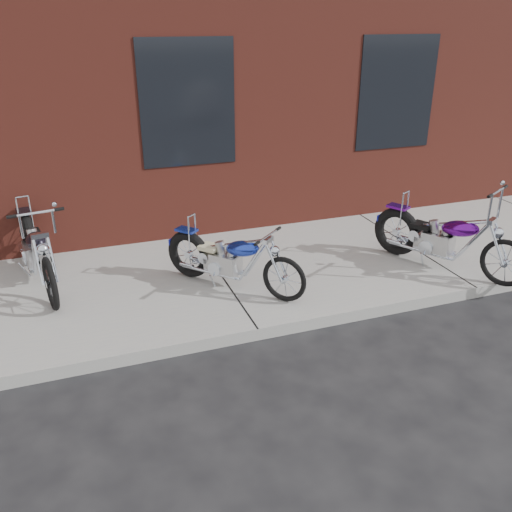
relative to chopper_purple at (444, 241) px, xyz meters
name	(u,v)px	position (x,y,z in m)	size (l,w,h in m)	color
ground	(258,341)	(-2.94, -0.69, -0.55)	(120.00, 120.00, 0.00)	black
sidewalk	(221,279)	(-2.94, 0.81, -0.47)	(22.00, 3.00, 0.15)	#9B9B9B
chopper_purple	(444,241)	(0.00, 0.00, 0.00)	(1.14, 1.99, 1.24)	black
chopper_blue	(231,261)	(-2.92, 0.41, -0.03)	(1.40, 1.58, 0.88)	black
chopper_third	(37,252)	(-5.22, 1.42, 0.01)	(0.64, 2.24, 1.15)	black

